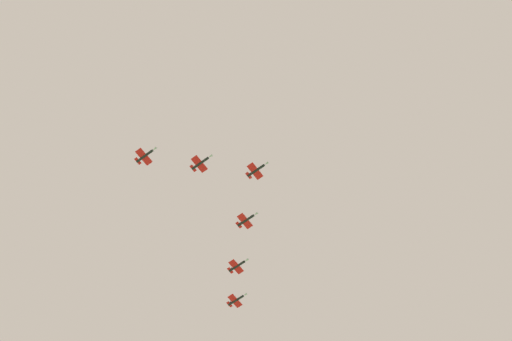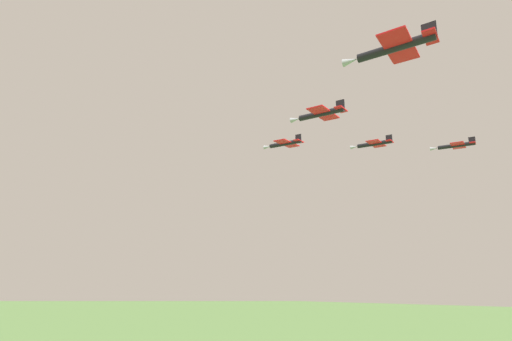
{
  "view_description": "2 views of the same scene",
  "coord_description": "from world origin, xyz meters",
  "px_view_note": "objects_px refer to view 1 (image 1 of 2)",
  "views": [
    {
      "loc": [
        -100.01,
        -23.85,
        2.8
      ],
      "look_at": [
        -19.79,
        -10.61,
        201.73
      ],
      "focal_mm": 36.95,
      "sensor_mm": 36.0,
      "label": 1
    },
    {
      "loc": [
        60.8,
        -5.17,
        179.15
      ],
      "look_at": [
        -28.06,
        -19.07,
        196.95
      ],
      "focal_mm": 24.12,
      "sensor_mm": 36.0,
      "label": 2
    }
  ],
  "objects_px": {
    "jet_port_inner": "(246,220)",
    "jet_port_outer": "(237,266)",
    "jet_lead": "(256,170)",
    "jet_center_rear": "(236,300)",
    "jet_starboard_outer": "(145,156)",
    "jet_starboard_inner": "(201,163)"
  },
  "relations": [
    {
      "from": "jet_port_inner",
      "to": "jet_port_outer",
      "type": "height_order",
      "value": "jet_port_inner"
    },
    {
      "from": "jet_lead",
      "to": "jet_port_outer",
      "type": "distance_m",
      "value": 45.66
    },
    {
      "from": "jet_center_rear",
      "to": "jet_starboard_outer",
      "type": "bearing_deg",
      "value": 9.05
    },
    {
      "from": "jet_starboard_outer",
      "to": "jet_center_rear",
      "type": "distance_m",
      "value": 79.41
    },
    {
      "from": "jet_port_inner",
      "to": "jet_center_rear",
      "type": "distance_m",
      "value": 42.72
    },
    {
      "from": "jet_lead",
      "to": "jet_center_rear",
      "type": "distance_m",
      "value": 65.58
    },
    {
      "from": "jet_lead",
      "to": "jet_center_rear",
      "type": "xyz_separation_m",
      "value": [
        62.54,
        19.67,
        1.49
      ]
    },
    {
      "from": "jet_starboard_inner",
      "to": "jet_port_outer",
      "type": "xyz_separation_m",
      "value": [
        49.42,
        -6.45,
        -2.04
      ]
    },
    {
      "from": "jet_starboard_outer",
      "to": "jet_lead",
      "type": "bearing_deg",
      "value": 133.41
    },
    {
      "from": "jet_port_inner",
      "to": "jet_port_outer",
      "type": "relative_size",
      "value": 1.0
    },
    {
      "from": "jet_port_inner",
      "to": "jet_port_outer",
      "type": "distance_m",
      "value": 22.71
    },
    {
      "from": "jet_port_inner",
      "to": "jet_starboard_outer",
      "type": "height_order",
      "value": "jet_starboard_outer"
    },
    {
      "from": "jet_starboard_inner",
      "to": "jet_starboard_outer",
      "type": "height_order",
      "value": "jet_starboard_outer"
    },
    {
      "from": "jet_port_inner",
      "to": "jet_center_rear",
      "type": "bearing_deg",
      "value": -137.34
    },
    {
      "from": "jet_center_rear",
      "to": "jet_starboard_inner",
      "type": "bearing_deg",
      "value": 24.74
    },
    {
      "from": "jet_port_inner",
      "to": "jet_starboard_outer",
      "type": "xyz_separation_m",
      "value": [
        -34.68,
        35.8,
        2.04
      ]
    },
    {
      "from": "jet_lead",
      "to": "jet_port_inner",
      "type": "relative_size",
      "value": 1.0
    },
    {
      "from": "jet_starboard_inner",
      "to": "jet_starboard_outer",
      "type": "xyz_separation_m",
      "value": [
        -6.64,
        21.71,
        0.44
      ]
    },
    {
      "from": "jet_lead",
      "to": "jet_port_inner",
      "type": "height_order",
      "value": "jet_lead"
    },
    {
      "from": "jet_port_outer",
      "to": "jet_center_rear",
      "type": "relative_size",
      "value": 1.0
    },
    {
      "from": "jet_lead",
      "to": "jet_starboard_outer",
      "type": "distance_m",
      "value": 45.66
    },
    {
      "from": "jet_starboard_outer",
      "to": "jet_port_outer",
      "type": "bearing_deg",
      "value": 180.0
    }
  ]
}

